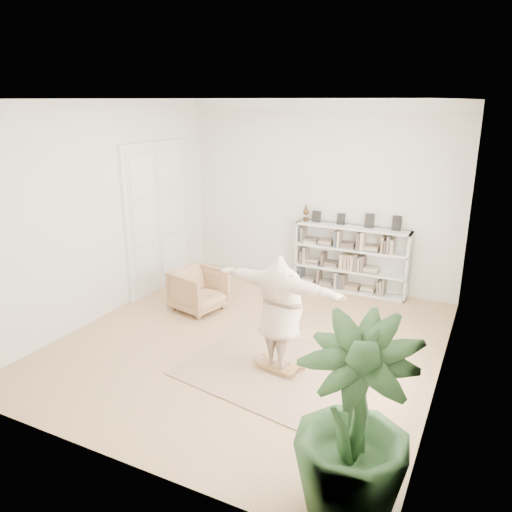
{
  "coord_description": "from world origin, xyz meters",
  "views": [
    {
      "loc": [
        3.19,
        -6.23,
        3.59
      ],
      "look_at": [
        -0.11,
        0.4,
        1.27
      ],
      "focal_mm": 35.0,
      "sensor_mm": 36.0,
      "label": 1
    }
  ],
  "objects": [
    {
      "name": "person",
      "position": [
        0.75,
        -0.6,
        0.92
      ],
      "size": [
        2.02,
        0.84,
        1.59
      ],
      "primitive_type": "imported",
      "rotation": [
        0.0,
        0.0,
        2.98
      ],
      "color": "beige",
      "rests_on": "rocker_board"
    },
    {
      "name": "doors",
      "position": [
        -2.7,
        1.3,
        1.4
      ],
      "size": [
        0.09,
        1.78,
        2.92
      ],
      "color": "white",
      "rests_on": "floor"
    },
    {
      "name": "rug",
      "position": [
        0.75,
        -0.6,
        0.01
      ],
      "size": [
        2.79,
        2.38,
        0.02
      ],
      "primitive_type": "cube",
      "rotation": [
        0.0,
        0.0,
        -0.16
      ],
      "color": "tan",
      "rests_on": "floor"
    },
    {
      "name": "bookshelf",
      "position": [
        0.74,
        2.82,
        0.64
      ],
      "size": [
        2.2,
        0.35,
        1.64
      ],
      "color": "silver",
      "rests_on": "floor"
    },
    {
      "name": "armchair",
      "position": [
        -1.39,
        0.7,
        0.37
      ],
      "size": [
        0.97,
        0.95,
        0.75
      ],
      "primitive_type": "imported",
      "rotation": [
        0.0,
        0.0,
        1.35
      ],
      "color": "tan",
      "rests_on": "floor"
    },
    {
      "name": "floor",
      "position": [
        0.0,
        0.0,
        0.0
      ],
      "size": [
        6.0,
        6.0,
        0.0
      ],
      "primitive_type": "plane",
      "color": "#A58955",
      "rests_on": "ground"
    },
    {
      "name": "rocker_board",
      "position": [
        0.75,
        -0.6,
        0.07
      ],
      "size": [
        0.54,
        0.38,
        0.11
      ],
      "rotation": [
        0.0,
        0.0,
        -0.16
      ],
      "color": "olive",
      "rests_on": "rug"
    },
    {
      "name": "room_shell",
      "position": [
        0.0,
        2.94,
        3.51
      ],
      "size": [
        6.0,
        6.0,
        6.0
      ],
      "color": "silver",
      "rests_on": "floor"
    },
    {
      "name": "houseplant",
      "position": [
        2.3,
        -2.55,
        0.94
      ],
      "size": [
        1.15,
        1.15,
        1.87
      ],
      "primitive_type": "imported",
      "rotation": [
        0.0,
        0.0,
        -0.1
      ],
      "color": "#2A4F27",
      "rests_on": "floor"
    }
  ]
}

